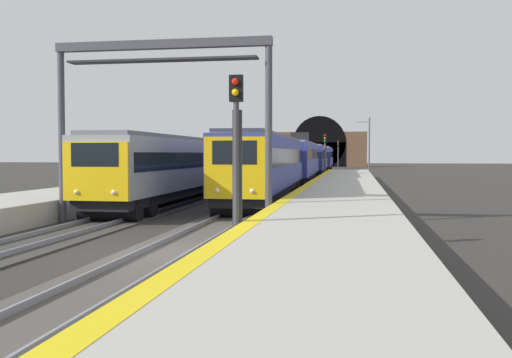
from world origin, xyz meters
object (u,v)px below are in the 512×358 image
at_px(railway_signal_far, 338,151).
at_px(railway_signal_near, 236,150).
at_px(catenary_mast_near, 369,145).
at_px(overhead_signal_gantry, 162,86).
at_px(train_adjacent_platform, 242,161).
at_px(train_main_approaching, 308,159).
at_px(railway_signal_mid, 325,152).

bearing_deg(railway_signal_far, railway_signal_near, 0.00).
bearing_deg(catenary_mast_near, overhead_signal_gantry, 170.96).
distance_m(railway_signal_near, catenary_mast_near, 67.05).
bearing_deg(overhead_signal_gantry, train_adjacent_platform, 4.88).
height_order(train_main_approaching, railway_signal_mid, railway_signal_mid).
xyz_separation_m(railway_signal_near, overhead_signal_gantry, (6.31, 4.38, 2.63)).
xyz_separation_m(railway_signal_far, overhead_signal_gantry, (-93.82, 4.38, 2.30)).
bearing_deg(train_adjacent_platform, railway_signal_mid, 152.47).
bearing_deg(train_main_approaching, train_adjacent_platform, -20.76).
relative_size(train_adjacent_platform, railway_signal_mid, 11.88).
distance_m(train_main_approaching, catenary_mast_near, 18.92).
bearing_deg(catenary_mast_near, railway_signal_mid, 163.68).
bearing_deg(train_adjacent_platform, overhead_signal_gantry, 4.55).
bearing_deg(railway_signal_mid, railway_signal_near, 0.00).
bearing_deg(overhead_signal_gantry, railway_signal_mid, -5.87).
bearing_deg(railway_signal_far, railway_signal_mid, 0.00).
bearing_deg(train_main_approaching, overhead_signal_gantry, -4.28).
bearing_deg(railway_signal_near, catenary_mast_near, 175.51).
distance_m(train_main_approaching, railway_signal_far, 50.77).
distance_m(railway_signal_near, railway_signal_mid, 48.91).
bearing_deg(overhead_signal_gantry, catenary_mast_near, -9.04).
relative_size(train_main_approaching, railway_signal_near, 16.23).
distance_m(train_main_approaching, overhead_signal_gantry, 43.30).
height_order(railway_signal_far, catenary_mast_near, catenary_mast_near).
bearing_deg(train_main_approaching, railway_signal_near, 1.22).
bearing_deg(railway_signal_mid, catenary_mast_near, 163.68).
distance_m(railway_signal_mid, catenary_mast_near, 18.70).
xyz_separation_m(train_main_approaching, railway_signal_near, (-49.41, -1.88, 0.71)).
relative_size(overhead_signal_gantry, catenary_mast_near, 1.13).
xyz_separation_m(train_main_approaching, railway_signal_far, (50.72, -1.88, 1.03)).
bearing_deg(catenary_mast_near, railway_signal_near, 175.51).
bearing_deg(overhead_signal_gantry, railway_signal_near, -145.24).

